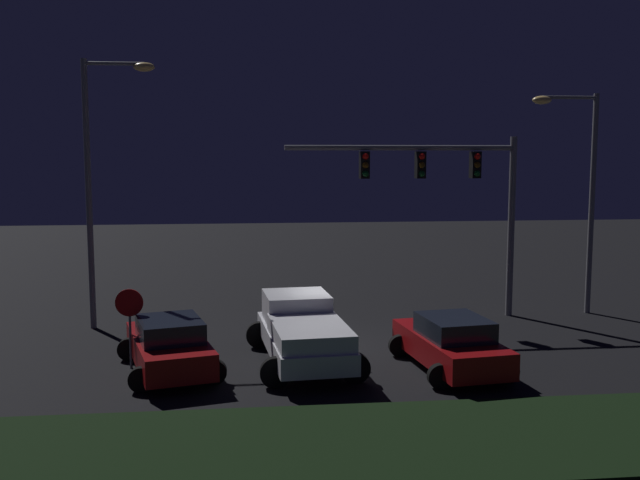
{
  "coord_description": "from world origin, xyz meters",
  "views": [
    {
      "loc": [
        -2.79,
        -21.58,
        5.89
      ],
      "look_at": [
        -0.28,
        1.27,
        3.14
      ],
      "focal_mm": 40.57,
      "sensor_mm": 36.0,
      "label": 1
    }
  ],
  "objects_px": {
    "street_lamp_left": "(101,164)",
    "street_lamp_right": "(580,177)",
    "car_sedan_far": "(451,343)",
    "car_sedan": "(169,345)",
    "pickup_truck": "(302,328)",
    "traffic_signal_gantry": "(446,182)",
    "stop_sign": "(130,313)"
  },
  "relations": [
    {
      "from": "pickup_truck",
      "to": "traffic_signal_gantry",
      "type": "xyz_separation_m",
      "value": [
        5.6,
        5.15,
        3.9
      ]
    },
    {
      "from": "traffic_signal_gantry",
      "to": "street_lamp_left",
      "type": "height_order",
      "value": "street_lamp_left"
    },
    {
      "from": "traffic_signal_gantry",
      "to": "street_lamp_right",
      "type": "bearing_deg",
      "value": 1.2
    },
    {
      "from": "car_sedan_far",
      "to": "street_lamp_left",
      "type": "distance_m",
      "value": 12.83
    },
    {
      "from": "street_lamp_left",
      "to": "stop_sign",
      "type": "bearing_deg",
      "value": -72.61
    },
    {
      "from": "car_sedan_far",
      "to": "stop_sign",
      "type": "relative_size",
      "value": 2.06
    },
    {
      "from": "pickup_truck",
      "to": "street_lamp_right",
      "type": "xyz_separation_m",
      "value": [
        10.62,
        5.26,
        4.07
      ]
    },
    {
      "from": "car_sedan_far",
      "to": "traffic_signal_gantry",
      "type": "height_order",
      "value": "traffic_signal_gantry"
    },
    {
      "from": "street_lamp_right",
      "to": "traffic_signal_gantry",
      "type": "bearing_deg",
      "value": -178.8
    },
    {
      "from": "car_sedan_far",
      "to": "traffic_signal_gantry",
      "type": "xyz_separation_m",
      "value": [
        1.61,
        6.31,
        4.16
      ]
    },
    {
      "from": "pickup_truck",
      "to": "street_lamp_left",
      "type": "distance_m",
      "value": 9.14
    },
    {
      "from": "street_lamp_left",
      "to": "street_lamp_right",
      "type": "height_order",
      "value": "street_lamp_left"
    },
    {
      "from": "street_lamp_left",
      "to": "street_lamp_right",
      "type": "distance_m",
      "value": 16.92
    },
    {
      "from": "traffic_signal_gantry",
      "to": "stop_sign",
      "type": "relative_size",
      "value": 3.73
    },
    {
      "from": "street_lamp_left",
      "to": "stop_sign",
      "type": "relative_size",
      "value": 4.03
    },
    {
      "from": "car_sedan_far",
      "to": "stop_sign",
      "type": "bearing_deg",
      "value": 75.75
    },
    {
      "from": "car_sedan_far",
      "to": "street_lamp_right",
      "type": "height_order",
      "value": "street_lamp_right"
    },
    {
      "from": "car_sedan",
      "to": "traffic_signal_gantry",
      "type": "bearing_deg",
      "value": -72.67
    },
    {
      "from": "pickup_truck",
      "to": "car_sedan",
      "type": "height_order",
      "value": "pickup_truck"
    },
    {
      "from": "pickup_truck",
      "to": "car_sedan_far",
      "type": "distance_m",
      "value": 4.16
    },
    {
      "from": "car_sedan_far",
      "to": "street_lamp_right",
      "type": "relative_size",
      "value": 0.57
    },
    {
      "from": "pickup_truck",
      "to": "stop_sign",
      "type": "height_order",
      "value": "stop_sign"
    },
    {
      "from": "street_lamp_left",
      "to": "pickup_truck",
      "type": "bearing_deg",
      "value": -37.54
    },
    {
      "from": "car_sedan_far",
      "to": "traffic_signal_gantry",
      "type": "relative_size",
      "value": 0.55
    },
    {
      "from": "pickup_truck",
      "to": "car_sedan",
      "type": "distance_m",
      "value": 3.7
    },
    {
      "from": "street_lamp_right",
      "to": "street_lamp_left",
      "type": "bearing_deg",
      "value": -178.54
    },
    {
      "from": "traffic_signal_gantry",
      "to": "stop_sign",
      "type": "height_order",
      "value": "traffic_signal_gantry"
    },
    {
      "from": "pickup_truck",
      "to": "street_lamp_left",
      "type": "bearing_deg",
      "value": 47.87
    },
    {
      "from": "pickup_truck",
      "to": "stop_sign",
      "type": "bearing_deg",
      "value": 86.47
    },
    {
      "from": "traffic_signal_gantry",
      "to": "street_lamp_right",
      "type": "relative_size",
      "value": 1.03
    },
    {
      "from": "car_sedan",
      "to": "street_lamp_left",
      "type": "relative_size",
      "value": 0.52
    },
    {
      "from": "pickup_truck",
      "to": "car_sedan_far",
      "type": "height_order",
      "value": "pickup_truck"
    }
  ]
}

